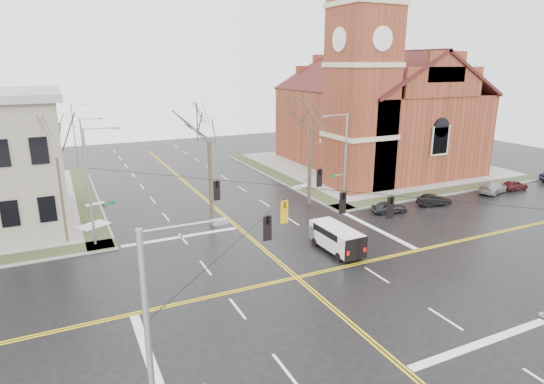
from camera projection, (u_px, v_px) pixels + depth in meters
name	position (u px, v px, depth m)	size (l,w,h in m)	color
ground	(297.00, 277.00, 30.03)	(120.00, 120.00, 0.00)	black
sidewalks	(297.00, 276.00, 30.01)	(80.00, 80.00, 0.17)	gray
road_markings	(297.00, 277.00, 30.03)	(100.00, 100.00, 0.01)	gold
church	(373.00, 105.00, 59.53)	(24.28, 27.48, 27.50)	brown
signal_pole_ne	(344.00, 158.00, 43.36)	(2.75, 0.22, 9.00)	gray
signal_pole_nw	(91.00, 184.00, 33.94)	(2.75, 0.22, 9.00)	gray
signal_pole_sw	(156.00, 356.00, 13.99)	(2.75, 0.22, 9.00)	gray
span_wires	(298.00, 187.00, 28.34)	(23.02, 23.02, 0.03)	black
traffic_signals	(303.00, 201.00, 27.96)	(8.21, 8.26, 1.30)	black
streetlight_north_a	(85.00, 152.00, 48.67)	(2.30, 0.20, 8.00)	gray
streetlight_north_b	(75.00, 129.00, 66.02)	(2.30, 0.20, 8.00)	gray
cargo_van	(335.00, 236.00, 34.12)	(1.99, 4.99, 1.88)	white
parked_car_a	(389.00, 207.00, 42.85)	(1.35, 3.35, 1.14)	black
parked_car_b	(434.00, 200.00, 45.13)	(1.17, 3.37, 1.11)	black
parked_car_c	(494.00, 187.00, 49.44)	(1.74, 4.27, 1.24)	#9F9FA1
parked_car_d	(514.00, 185.00, 50.70)	(1.33, 3.30, 1.12)	#401214
tree_nw_far	(56.00, 151.00, 33.86)	(4.00, 4.00, 10.08)	#372D23
tree_nw_near	(209.00, 137.00, 38.41)	(4.00, 4.00, 10.58)	#372D23
tree_ne	(311.00, 124.00, 43.08)	(4.00, 4.00, 11.22)	#372D23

